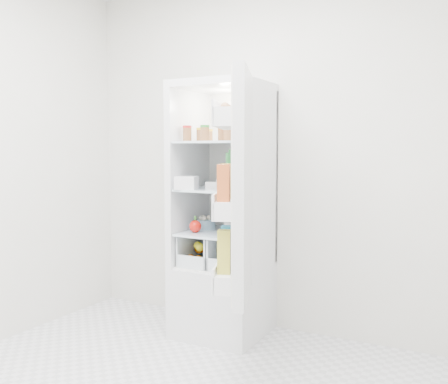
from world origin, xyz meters
The scene contains 21 objects.
room_walls centered at (0.00, 0.00, 1.59)m, with size 3.02×3.02×2.61m.
refrigerator centered at (-0.20, 1.25, 0.67)m, with size 0.60×0.60×1.80m.
shelf_low centered at (-0.20, 1.19, 0.74)m, with size 0.49×0.53×0.01m, color silver.
shelf_mid centered at (-0.20, 1.19, 1.05)m, with size 0.49×0.53×0.01m, color silver.
shelf_top centered at (-0.20, 1.19, 1.38)m, with size 0.49×0.53×0.01m, color silver.
crisper_left centered at (-0.32, 1.19, 0.61)m, with size 0.23×0.46×0.22m, color silver, non-canonical shape.
crisper_right centered at (-0.08, 1.19, 0.61)m, with size 0.23×0.46×0.22m, color silver, non-canonical shape.
condiment_jars centered at (-0.21, 1.13, 1.43)m, with size 0.46×0.34×0.08m.
squeeze_bottle centered at (-0.05, 1.20, 1.49)m, with size 0.06×0.06×0.20m, color silver.
tub_white centered at (-0.37, 0.99, 1.10)m, with size 0.14×0.14×0.09m, color silver.
tub_cream centered at (-0.18, 1.20, 1.09)m, with size 0.11×0.11×0.06m, color beige.
tin_red centered at (-0.01, 1.05, 1.09)m, with size 0.09×0.09×0.06m, color red.
foil_tray centered at (-0.24, 1.22, 1.08)m, with size 0.18×0.13×0.04m, color silver.
tub_green centered at (-0.09, 1.28, 1.10)m, with size 0.11×0.16×0.09m, color #3E894C.
red_cabbage centered at (-0.05, 1.26, 0.83)m, with size 0.16×0.16×0.16m, color #541D4A.
bell_pepper centered at (-0.35, 1.06, 0.79)m, with size 0.09×0.09×0.09m, color red.
mushroom_bowl centered at (-0.36, 1.24, 0.78)m, with size 0.15×0.15×0.07m, color #89B3CD.
salad_bag centered at (-0.02, 0.98, 0.80)m, with size 0.11×0.11×0.11m, color #B8D5A0.
citrus_pile centered at (-0.32, 1.13, 0.59)m, with size 0.20×0.24×0.16m.
veg_pile centered at (-0.07, 1.18, 0.56)m, with size 0.16×0.30×0.10m.
fridge_door centered at (0.21, 0.63, 1.09)m, with size 0.35×0.58×1.30m.
Camera 1 is at (1.47, -1.91, 1.32)m, focal length 40.00 mm.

